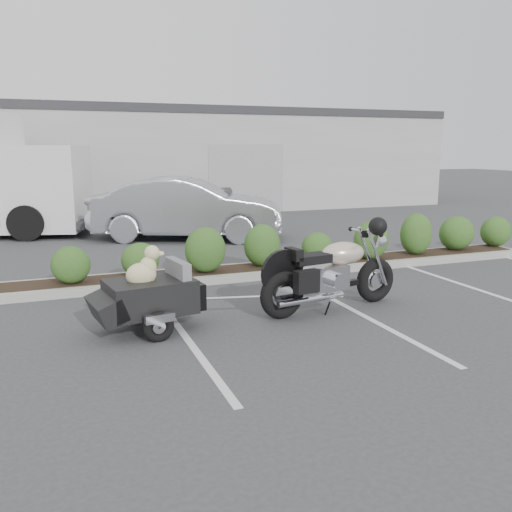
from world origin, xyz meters
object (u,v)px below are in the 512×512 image
object	(u,v)px
pet_trailer	(149,295)
motorcycle	(332,274)
sedan	(188,209)
dumpster	(198,211)

from	to	relation	value
pet_trailer	motorcycle	bearing A→B (deg)	-9.37
motorcycle	pet_trailer	size ratio (longest dim) A/B	1.24
motorcycle	sedan	world-z (taller)	sedan
sedan	motorcycle	bearing A→B (deg)	-153.32
motorcycle	dumpster	size ratio (longest dim) A/B	1.12
sedan	dumpster	size ratio (longest dim) A/B	2.29
pet_trailer	dumpster	world-z (taller)	dumpster
motorcycle	sedan	distance (m)	7.28
pet_trailer	dumpster	xyz separation A→B (m)	(2.87, 8.21, 0.15)
dumpster	motorcycle	bearing A→B (deg)	-74.94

